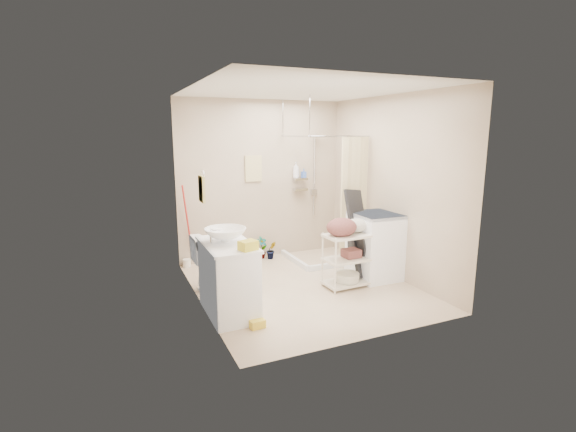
% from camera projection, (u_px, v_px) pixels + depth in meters
% --- Properties ---
extents(floor, '(3.20, 3.20, 0.00)m').
position_uv_depth(floor, '(303.00, 287.00, 5.71)').
color(floor, beige).
rests_on(floor, ground).
extents(ceiling, '(2.80, 3.20, 0.04)m').
position_uv_depth(ceiling, '(305.00, 90.00, 5.20)').
color(ceiling, silver).
rests_on(ceiling, ground).
extents(wall_back, '(2.80, 0.04, 2.60)m').
position_uv_depth(wall_back, '(262.00, 180.00, 6.89)').
color(wall_back, '#BAA790').
rests_on(wall_back, ground).
extents(wall_front, '(2.80, 0.04, 2.60)m').
position_uv_depth(wall_front, '(376.00, 214.00, 4.02)').
color(wall_front, '#BAA790').
rests_on(wall_front, ground).
extents(wall_left, '(0.04, 3.20, 2.60)m').
position_uv_depth(wall_left, '(197.00, 200.00, 4.91)').
color(wall_left, '#BAA790').
rests_on(wall_left, ground).
extents(wall_right, '(0.04, 3.20, 2.60)m').
position_uv_depth(wall_right, '(391.00, 187.00, 6.01)').
color(wall_right, '#BAA790').
rests_on(wall_right, ground).
extents(vanity, '(0.54, 0.96, 0.84)m').
position_uv_depth(vanity, '(228.00, 279.00, 4.80)').
color(vanity, white).
rests_on(vanity, ground).
extents(sink, '(0.50, 0.50, 0.16)m').
position_uv_depth(sink, '(225.00, 235.00, 4.76)').
color(sink, white).
rests_on(sink, vanity).
extents(counter_basket, '(0.22, 0.19, 0.10)m').
position_uv_depth(counter_basket, '(248.00, 245.00, 4.44)').
color(counter_basket, gold).
rests_on(counter_basket, vanity).
extents(floor_basket, '(0.25, 0.20, 0.13)m').
position_uv_depth(floor_basket, '(257.00, 322.00, 4.51)').
color(floor_basket, yellow).
rests_on(floor_basket, ground).
extents(toilet, '(0.74, 0.44, 0.75)m').
position_uv_depth(toilet, '(220.00, 262.00, 5.60)').
color(toilet, silver).
rests_on(toilet, ground).
extents(mop, '(0.13, 0.13, 1.30)m').
position_uv_depth(mop, '(185.00, 227.00, 6.43)').
color(mop, '#B2201C').
rests_on(mop, ground).
extents(potted_plant_a, '(0.22, 0.18, 0.37)m').
position_uv_depth(potted_plant_a, '(262.00, 248.00, 6.97)').
color(potted_plant_a, brown).
rests_on(potted_plant_a, ground).
extents(potted_plant_b, '(0.17, 0.14, 0.30)m').
position_uv_depth(potted_plant_b, '(271.00, 250.00, 6.96)').
color(potted_plant_b, '#974E34').
rests_on(potted_plant_b, ground).
extents(hanging_towel, '(0.28, 0.03, 0.42)m').
position_uv_depth(hanging_towel, '(253.00, 169.00, 6.78)').
color(hanging_towel, '#CBBF87').
rests_on(hanging_towel, wall_back).
extents(towel_ring, '(0.04, 0.22, 0.34)m').
position_uv_depth(towel_ring, '(202.00, 187.00, 4.70)').
color(towel_ring, '#DCD27B').
rests_on(towel_ring, wall_left).
extents(tp_holder, '(0.08, 0.12, 0.14)m').
position_uv_depth(tp_holder, '(201.00, 246.00, 5.08)').
color(tp_holder, white).
rests_on(tp_holder, wall_left).
extents(shower, '(1.10, 1.10, 2.10)m').
position_uv_depth(shower, '(323.00, 197.00, 6.78)').
color(shower, silver).
rests_on(shower, ground).
extents(shampoo_bottle_a, '(0.11, 0.11, 0.27)m').
position_uv_depth(shampoo_bottle_a, '(296.00, 170.00, 7.03)').
color(shampoo_bottle_a, white).
rests_on(shampoo_bottle_a, shower).
extents(shampoo_bottle_b, '(0.07, 0.08, 0.15)m').
position_uv_depth(shampoo_bottle_b, '(304.00, 173.00, 7.08)').
color(shampoo_bottle_b, '#3B5FB7').
rests_on(shampoo_bottle_b, shower).
extents(washing_machine, '(0.66, 0.68, 0.95)m').
position_uv_depth(washing_machine, '(376.00, 246.00, 6.01)').
color(washing_machine, white).
rests_on(washing_machine, ground).
extents(laundry_rack, '(0.65, 0.40, 0.88)m').
position_uv_depth(laundry_rack, '(348.00, 255.00, 5.65)').
color(laundry_rack, silver).
rests_on(laundry_rack, ground).
extents(ironing_board, '(0.39, 0.24, 1.32)m').
position_uv_depth(ironing_board, '(359.00, 233.00, 5.97)').
color(ironing_board, black).
rests_on(ironing_board, ground).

